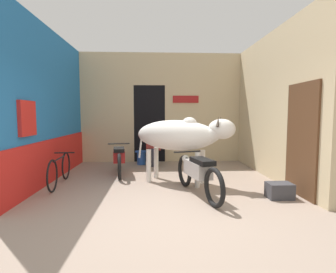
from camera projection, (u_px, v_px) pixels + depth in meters
ground_plane at (167, 214)px, 3.99m from camera, size 30.00×30.00×0.00m
wall_left_shopfront at (48, 108)px, 5.96m from camera, size 0.25×4.50×3.45m
wall_back_with_doorway at (157, 114)px, 8.59m from camera, size 5.07×0.93×3.45m
wall_right_with_door at (274, 107)px, 6.16m from camera, size 0.22×4.50×3.45m
cow at (180, 135)px, 5.73m from camera, size 2.23×1.44×1.49m
motorcycle_near at (198, 172)px, 4.89m from camera, size 0.71×1.96×0.77m
motorcycle_far at (119, 158)px, 6.67m from camera, size 0.58×1.86×0.74m
bicycle at (60, 170)px, 5.62m from camera, size 0.44×1.67×0.66m
shopkeeper_seated at (153, 145)px, 7.70m from camera, size 0.43×0.33×1.18m
plastic_stool at (141, 157)px, 7.95m from camera, size 0.37×0.37×0.41m
crate at (280, 191)px, 4.75m from camera, size 0.44×0.32×0.28m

